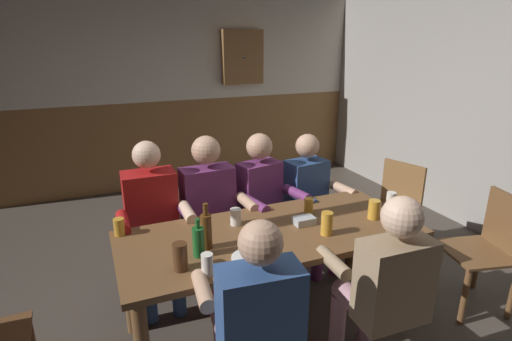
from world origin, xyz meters
TOP-DOWN VIEW (x-y plane):
  - ground_plane at (0.00, 0.00)m, footprint 7.05×7.05m
  - back_wall_upper at (0.00, 3.00)m, footprint 5.21×0.12m
  - back_wall_wainscot at (0.00, 3.00)m, footprint 5.21×0.12m
  - dining_table at (0.00, -0.20)m, footprint 1.95×0.82m
  - person_0 at (-0.66, 0.45)m, footprint 0.52×0.51m
  - person_1 at (-0.22, 0.44)m, footprint 0.56×0.51m
  - person_2 at (0.24, 0.43)m, footprint 0.53×0.56m
  - person_3 at (0.67, 0.44)m, footprint 0.52×0.55m
  - person_4 at (-0.38, -0.83)m, footprint 0.55×0.55m
  - person_5 at (0.39, -0.84)m, footprint 0.54×0.51m
  - chair_empty_near_right at (1.42, 0.26)m, footprint 0.55×0.55m
  - chair_empty_near_left at (1.56, -0.58)m, footprint 0.53×0.53m
  - condiment_caddy at (0.25, -0.18)m, footprint 0.14×0.10m
  - plate_0 at (-0.26, -0.46)m, footprint 0.21×0.21m
  - bottle_0 at (-0.51, -0.31)m, footprint 0.07×0.07m
  - bottle_1 at (-0.45, -0.24)m, footprint 0.07×0.07m
  - pint_glass_0 at (-0.64, -0.41)m, footprint 0.08×0.08m
  - pint_glass_1 at (-0.18, -0.01)m, footprint 0.07×0.07m
  - pint_glass_2 at (0.37, -0.03)m, footprint 0.07×0.07m
  - pint_glass_3 at (0.74, -0.29)m, footprint 0.08×0.08m
  - pint_glass_4 at (-0.91, 0.14)m, footprint 0.07×0.07m
  - pint_glass_5 at (0.30, -0.37)m, footprint 0.07×0.07m
  - pint_glass_6 at (0.90, -0.26)m, footprint 0.07×0.07m
  - pint_glass_7 at (-0.53, -0.52)m, footprint 0.06×0.06m
  - wall_dart_cabinet at (0.99, 2.87)m, footprint 0.56×0.15m

SIDE VIEW (x-z plane):
  - ground_plane at x=0.00m, z-range 0.00..0.00m
  - chair_empty_near_right at x=1.42m, z-range 0.04..0.92m
  - chair_empty_near_left at x=1.56m, z-range 0.04..0.92m
  - back_wall_wainscot at x=0.00m, z-range 0.00..1.15m
  - dining_table at x=0.00m, z-range 0.27..1.01m
  - person_3 at x=0.67m, z-range 0.06..1.23m
  - person_4 at x=-0.38m, z-range 0.06..1.26m
  - person_5 at x=0.39m, z-range 0.07..1.25m
  - person_2 at x=0.24m, z-range 0.05..1.27m
  - person_0 at x=-0.66m, z-range 0.06..1.30m
  - person_1 at x=-0.22m, z-range 0.06..1.30m
  - plate_0 at x=-0.26m, z-range 0.74..0.76m
  - condiment_caddy at x=0.25m, z-range 0.74..0.79m
  - pint_glass_2 at x=0.37m, z-range 0.74..0.85m
  - pint_glass_4 at x=-0.91m, z-range 0.74..0.85m
  - pint_glass_1 at x=-0.18m, z-range 0.74..0.85m
  - pint_glass_7 at x=-0.53m, z-range 0.74..0.86m
  - pint_glass_3 at x=0.74m, z-range 0.74..0.88m
  - pint_glass_5 at x=0.30m, z-range 0.74..0.89m
  - pint_glass_0 at x=-0.64m, z-range 0.74..0.90m
  - pint_glass_6 at x=0.90m, z-range 0.74..0.90m
  - bottle_0 at x=-0.51m, z-range 0.72..0.95m
  - bottle_1 at x=-0.45m, z-range 0.71..1.00m
  - wall_dart_cabinet at x=0.99m, z-range 1.34..2.04m
  - back_wall_upper at x=0.00m, z-range 1.15..2.52m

